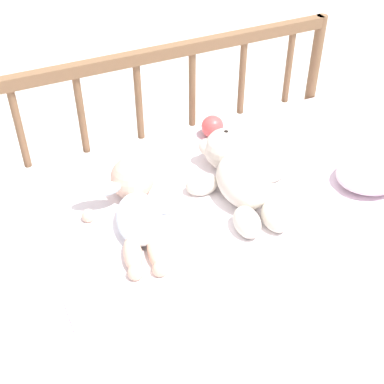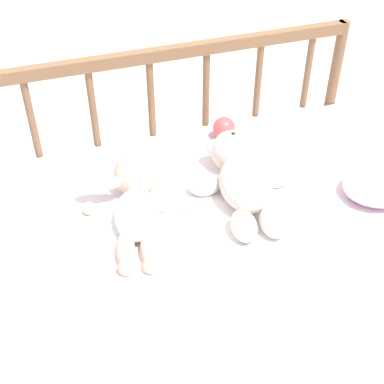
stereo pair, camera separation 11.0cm
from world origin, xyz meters
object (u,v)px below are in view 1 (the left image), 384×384
at_px(teddy_bear, 239,174).
at_px(baby, 137,205).
at_px(toy_ball, 213,127).
at_px(small_pillow, 371,174).

distance_m(teddy_bear, baby, 0.29).
height_order(toy_ball, small_pillow, toy_ball).
distance_m(baby, toy_ball, 0.43).
bearing_deg(teddy_bear, toy_ball, 78.34).
relative_size(teddy_bear, baby, 1.05).
relative_size(toy_ball, small_pillow, 0.34).
bearing_deg(toy_ball, teddy_bear, -101.66).
bearing_deg(baby, toy_ball, 36.67).
bearing_deg(teddy_bear, small_pillow, -20.29).
distance_m(baby, small_pillow, 0.66).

